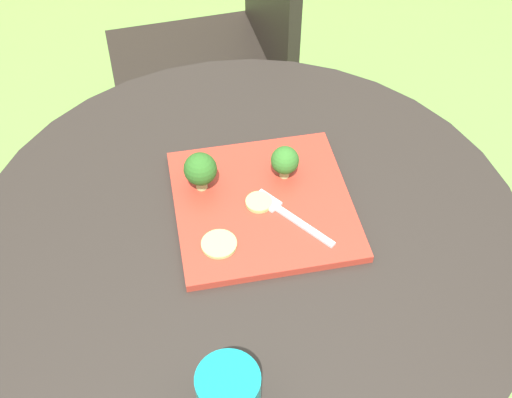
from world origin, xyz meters
name	(u,v)px	position (x,y,z in m)	size (l,w,h in m)	color
patio_table	(250,316)	(0.00, 0.00, 0.44)	(0.87, 0.87, 0.71)	#28231E
patio_chair	(229,34)	(0.09, 0.80, 0.53)	(0.47, 0.47, 0.90)	black
salad_plate	(263,204)	(0.03, 0.03, 0.72)	(0.28, 0.28, 0.01)	#AD3323
fork	(286,214)	(0.06, 0.00, 0.73)	(0.11, 0.13, 0.00)	silver
broccoli_floret_0	(285,161)	(0.07, 0.08, 0.76)	(0.05, 0.05, 0.06)	#99B770
broccoli_floret_1	(200,170)	(-0.06, 0.08, 0.76)	(0.05, 0.05, 0.07)	#99B770
cucumber_slice_0	(259,202)	(0.02, 0.03, 0.73)	(0.04, 0.04, 0.01)	#8EB766
cucumber_slice_1	(219,244)	(-0.05, -0.04, 0.73)	(0.05, 0.05, 0.01)	#8EB766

